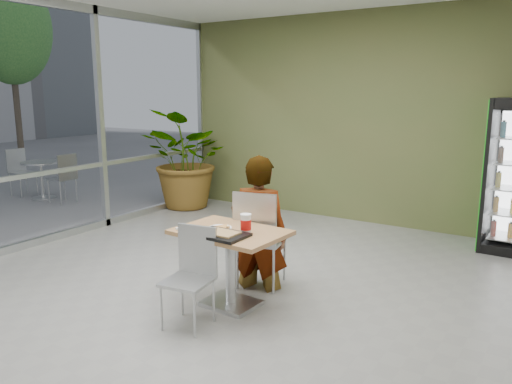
# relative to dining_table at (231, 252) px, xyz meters

# --- Properties ---
(ground) EXTENTS (7.00, 7.00, 0.00)m
(ground) POSITION_rel_dining_table_xyz_m (-0.29, 0.16, -0.54)
(ground) COLOR slate
(ground) RESTS_ON ground
(room_envelope) EXTENTS (6.00, 7.00, 3.20)m
(room_envelope) POSITION_rel_dining_table_xyz_m (-0.29, 0.16, 1.06)
(room_envelope) COLOR beige
(room_envelope) RESTS_ON ground
(storefront_frame) EXTENTS (0.10, 7.00, 3.20)m
(storefront_frame) POSITION_rel_dining_table_xyz_m (-3.29, 0.16, 1.06)
(storefront_frame) COLOR #ADB0B2
(storefront_frame) RESTS_ON ground
(dining_table) EXTENTS (1.04, 0.76, 0.75)m
(dining_table) POSITION_rel_dining_table_xyz_m (0.00, 0.00, 0.00)
(dining_table) COLOR #A16E45
(dining_table) RESTS_ON ground
(chair_far) EXTENTS (0.55, 0.56, 1.04)m
(chair_far) POSITION_rel_dining_table_xyz_m (-0.01, 0.50, 0.07)
(chair_far) COLOR #ADB0B2
(chair_far) RESTS_ON ground
(chair_near) EXTENTS (0.44, 0.44, 0.87)m
(chair_near) POSITION_rel_dining_table_xyz_m (-0.08, -0.46, -0.03)
(chair_near) COLOR #ADB0B2
(chair_near) RESTS_ON ground
(seated_woman) EXTENTS (0.70, 0.54, 1.70)m
(seated_woman) POSITION_rel_dining_table_xyz_m (-0.04, 0.56, 0.01)
(seated_woman) COLOR black
(seated_woman) RESTS_ON ground
(pizza_plate) EXTENTS (0.29, 0.22, 0.03)m
(pizza_plate) POSITION_rel_dining_table_xyz_m (-0.12, -0.00, 0.23)
(pizza_plate) COLOR white
(pizza_plate) RESTS_ON dining_table
(soda_cup) EXTENTS (0.10, 0.10, 0.18)m
(soda_cup) POSITION_rel_dining_table_xyz_m (0.17, 0.00, 0.30)
(soda_cup) COLOR white
(soda_cup) RESTS_ON dining_table
(napkin_stack) EXTENTS (0.18, 0.18, 0.02)m
(napkin_stack) POSITION_rel_dining_table_xyz_m (-0.36, -0.20, 0.22)
(napkin_stack) COLOR white
(napkin_stack) RESTS_ON dining_table
(cafeteria_tray) EXTENTS (0.46, 0.34, 0.03)m
(cafeteria_tray) POSITION_rel_dining_table_xyz_m (0.04, -0.20, 0.23)
(cafeteria_tray) COLOR black
(cafeteria_tray) RESTS_ON dining_table
(potted_plant) EXTENTS (1.90, 1.77, 1.72)m
(potted_plant) POSITION_rel_dining_table_xyz_m (-2.96, 2.92, 0.32)
(potted_plant) COLOR #255E29
(potted_plant) RESTS_ON ground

